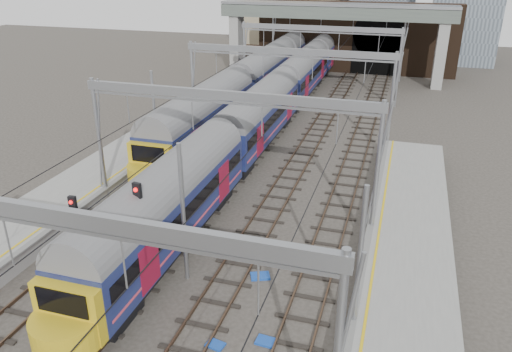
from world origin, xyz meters
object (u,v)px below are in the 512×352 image
(signal_near_left, at_px, (79,230))
(signal_near_centre, at_px, (142,224))
(train_main, at_px, (284,91))
(train_second, at_px, (264,72))

(signal_near_left, relative_size, signal_near_centre, 0.87)
(train_main, xyz_separation_m, train_second, (-4.00, 7.07, 0.10))
(train_main, distance_m, signal_near_left, 29.25)
(train_main, relative_size, signal_near_centre, 12.26)
(train_second, xyz_separation_m, signal_near_centre, (4.52, -35.52, 0.75))
(signal_near_centre, bearing_deg, train_second, 106.86)
(train_main, distance_m, train_second, 8.13)
(train_second, bearing_deg, train_main, -60.52)
(train_main, height_order, signal_near_centre, signal_near_centre)
(signal_near_centre, bearing_deg, train_main, 100.65)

